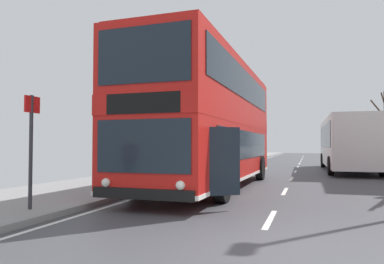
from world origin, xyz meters
TOP-DOWN VIEW (x-y plane):
  - ground at (-0.72, -0.00)m, footprint 15.80×140.00m
  - double_decker_bus_main at (-2.58, 7.68)m, footprint 3.27×11.11m
  - background_bus_far_lane at (2.92, 18.37)m, footprint 2.80×10.94m
  - bus_stop_sign_near at (-4.94, 1.42)m, footprint 0.08×0.44m

SIDE VIEW (x-z plane):
  - ground at x=-0.72m, z-range -0.06..0.14m
  - bus_stop_sign_near at x=-4.94m, z-range 0.44..2.89m
  - background_bus_far_lane at x=2.92m, z-range 0.15..3.19m
  - double_decker_bus_main at x=-2.58m, z-range 0.10..4.54m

